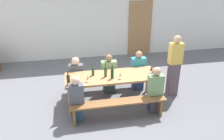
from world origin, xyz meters
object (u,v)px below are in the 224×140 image
at_px(wine_bottle_0, 153,74).
at_px(standing_host, 174,67).
at_px(tasting_table, 112,78).
at_px(seated_guest_far_0, 77,77).
at_px(wooden_door, 140,29).
at_px(wine_glass_2, 120,74).
at_px(seated_guest_far_1, 109,75).
at_px(seated_guest_near_1, 155,91).
at_px(wine_bottle_4, 106,71).
at_px(bench_near, 118,105).
at_px(wine_glass_0, 151,69).
at_px(wine_bottle_3, 93,71).
at_px(wine_bottle_1, 68,80).
at_px(seated_guest_far_2, 138,72).
at_px(seated_guest_near_0, 77,99).
at_px(wine_bottle_2, 112,73).
at_px(wine_glass_1, 88,78).
at_px(bench_far, 107,78).

distance_m(wine_bottle_0, standing_host, 0.86).
height_order(tasting_table, seated_guest_far_0, seated_guest_far_0).
height_order(wooden_door, wine_glass_2, wooden_door).
bearing_deg(seated_guest_far_1, seated_guest_near_1, 37.82).
relative_size(tasting_table, wine_bottle_4, 6.67).
height_order(bench_near, wine_glass_0, wine_glass_0).
bearing_deg(seated_guest_far_1, standing_host, 73.56).
distance_m(seated_guest_near_1, standing_host, 1.04).
bearing_deg(wine_bottle_4, wine_bottle_3, 156.86).
height_order(wine_bottle_0, standing_host, standing_host).
bearing_deg(wine_bottle_1, seated_guest_near_1, -8.14).
relative_size(wine_bottle_1, seated_guest_far_0, 0.31).
height_order(tasting_table, wine_glass_2, wine_glass_2).
height_order(wine_bottle_1, seated_guest_far_2, seated_guest_far_2).
distance_m(wooden_door, bench_near, 4.55).
height_order(wine_bottle_0, wine_bottle_1, wine_bottle_1).
xyz_separation_m(tasting_table, wine_bottle_1, (-1.05, -0.29, 0.20)).
bearing_deg(seated_guest_near_0, wooden_door, -34.20).
relative_size(wooden_door, wine_bottle_4, 6.16).
bearing_deg(wine_bottle_2, wine_glass_2, -19.30).
distance_m(wooden_door, seated_guest_far_0, 3.91).
height_order(wine_glass_1, seated_guest_near_1, seated_guest_near_1).
distance_m(wine_bottle_3, seated_guest_far_2, 1.42).
bearing_deg(bench_near, seated_guest_far_1, 88.69).
distance_m(wine_glass_2, seated_guest_near_1, 0.89).
xyz_separation_m(wine_bottle_2, wine_bottle_4, (-0.14, 0.13, 0.00)).
bearing_deg(bench_far, wine_bottle_4, -102.47).
height_order(wooden_door, seated_guest_far_0, wooden_door).
bearing_deg(seated_guest_near_1, seated_guest_near_0, 90.00).
relative_size(tasting_table, wine_bottle_2, 6.69).
bearing_deg(seated_guest_far_1, wooden_door, 148.08).
bearing_deg(seated_guest_far_0, wooden_door, 137.05).
xyz_separation_m(wine_glass_1, seated_guest_far_0, (-0.23, 0.78, -0.34)).
bearing_deg(seated_guest_near_1, wine_bottle_0, -2.47).
xyz_separation_m(wine_bottle_3, seated_guest_far_1, (0.48, 0.45, -0.35)).
bearing_deg(bench_far, tasting_table, -90.00).
xyz_separation_m(wine_glass_1, seated_guest_far_1, (0.65, 0.78, -0.35)).
height_order(wine_bottle_4, wine_glass_2, wine_bottle_4).
bearing_deg(seated_guest_near_0, wine_bottle_0, -82.96).
xyz_separation_m(wine_bottle_1, seated_guest_far_1, (1.08, 0.85, -0.37)).
bearing_deg(wine_glass_2, seated_guest_far_1, 99.55).
relative_size(wine_bottle_0, seated_guest_far_0, 0.27).
bearing_deg(seated_guest_far_2, standing_host, 59.32).
xyz_separation_m(wine_glass_2, standing_host, (1.51, 0.29, -0.05)).
xyz_separation_m(bench_far, seated_guest_far_0, (-0.84, -0.15, 0.15)).
bearing_deg(seated_guest_far_2, wine_bottle_0, 4.09).
distance_m(wine_glass_0, seated_guest_far_2, 0.70).
bearing_deg(seated_guest_far_0, seated_guest_near_0, -2.89).
bearing_deg(wine_glass_1, tasting_table, 19.05).
bearing_deg(tasting_table, wine_bottle_0, -20.41).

